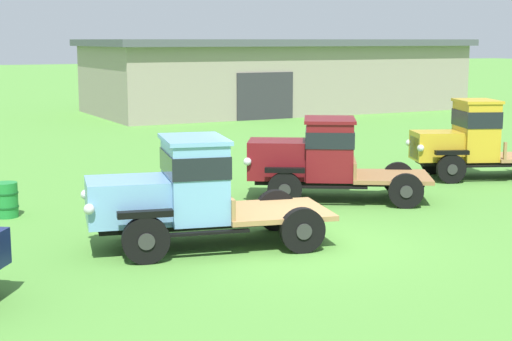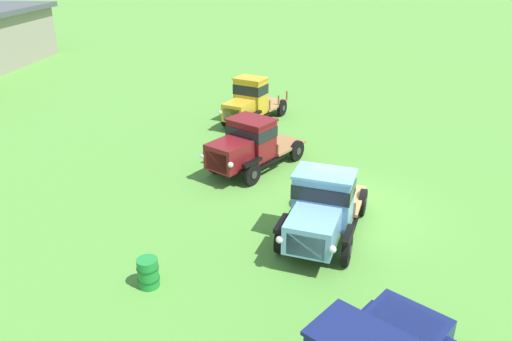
{
  "view_description": "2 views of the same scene",
  "coord_description": "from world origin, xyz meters",
  "px_view_note": "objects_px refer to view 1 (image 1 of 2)",
  "views": [
    {
      "loc": [
        -7.76,
        -13.05,
        4.03
      ],
      "look_at": [
        0.51,
        3.11,
        1.0
      ],
      "focal_mm": 55.0,
      "sensor_mm": 36.0,
      "label": 1
    },
    {
      "loc": [
        -15.01,
        1.27,
        8.02
      ],
      "look_at": [
        0.51,
        3.11,
        1.0
      ],
      "focal_mm": 35.0,
      "sensor_mm": 36.0,
      "label": 2
    }
  ],
  "objects_px": {
    "oil_drum_beside_row": "(6,200)",
    "farm_shed": "(276,75)",
    "vintage_truck_midrow_center": "(320,156)",
    "vintage_truck_far_side": "(472,139)",
    "vintage_truck_second_in_line": "(186,191)"
  },
  "relations": [
    {
      "from": "oil_drum_beside_row",
      "to": "farm_shed",
      "type": "bearing_deg",
      "value": 48.98
    },
    {
      "from": "vintage_truck_midrow_center",
      "to": "vintage_truck_far_side",
      "type": "relative_size",
      "value": 1.01
    },
    {
      "from": "farm_shed",
      "to": "vintage_truck_second_in_line",
      "type": "height_order",
      "value": "farm_shed"
    },
    {
      "from": "farm_shed",
      "to": "oil_drum_beside_row",
      "type": "height_order",
      "value": "farm_shed"
    },
    {
      "from": "farm_shed",
      "to": "vintage_truck_midrow_center",
      "type": "xyz_separation_m",
      "value": [
        -11.38,
        -23.25,
        -0.93
      ]
    },
    {
      "from": "vintage_truck_second_in_line",
      "to": "vintage_truck_far_side",
      "type": "xyz_separation_m",
      "value": [
        10.42,
        3.46,
        0.04
      ]
    },
    {
      "from": "vintage_truck_second_in_line",
      "to": "vintage_truck_far_side",
      "type": "distance_m",
      "value": 10.98
    },
    {
      "from": "vintage_truck_second_in_line",
      "to": "oil_drum_beside_row",
      "type": "bearing_deg",
      "value": 121.46
    },
    {
      "from": "farm_shed",
      "to": "oil_drum_beside_row",
      "type": "bearing_deg",
      "value": -131.02
    },
    {
      "from": "vintage_truck_far_side",
      "to": "oil_drum_beside_row",
      "type": "relative_size",
      "value": 5.89
    },
    {
      "from": "farm_shed",
      "to": "vintage_truck_midrow_center",
      "type": "relative_size",
      "value": 4.44
    },
    {
      "from": "farm_shed",
      "to": "oil_drum_beside_row",
      "type": "distance_m",
      "value": 28.76
    },
    {
      "from": "farm_shed",
      "to": "vintage_truck_far_side",
      "type": "relative_size",
      "value": 4.49
    },
    {
      "from": "vintage_truck_midrow_center",
      "to": "oil_drum_beside_row",
      "type": "relative_size",
      "value": 5.96
    },
    {
      "from": "farm_shed",
      "to": "oil_drum_beside_row",
      "type": "relative_size",
      "value": 26.47
    }
  ]
}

